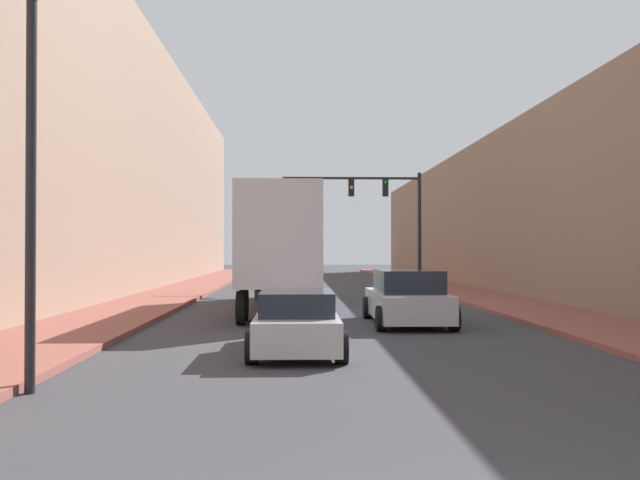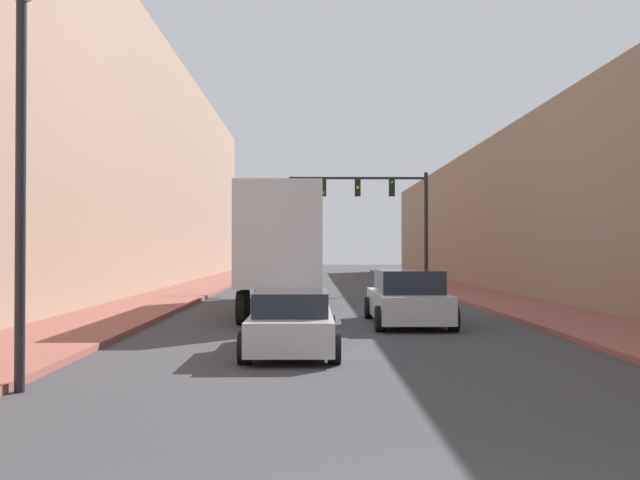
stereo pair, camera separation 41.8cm
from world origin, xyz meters
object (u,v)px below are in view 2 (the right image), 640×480
at_px(semi_truck, 285,246).
at_px(suv_car, 407,299).
at_px(traffic_signal_gantry, 388,206).
at_px(sedan_car, 292,322).
at_px(street_lamp, 21,122).

xyz_separation_m(semi_truck, suv_car, (3.80, -5.27, -1.58)).
bearing_deg(semi_truck, suv_car, -54.25).
relative_size(semi_truck, traffic_signal_gantry, 1.81).
distance_m(semi_truck, sedan_car, 11.01).
xyz_separation_m(sedan_car, street_lamp, (-4.11, -4.30, 3.56)).
bearing_deg(semi_truck, traffic_signal_gantry, 65.81).
height_order(sedan_car, street_lamp, street_lamp).
distance_m(suv_car, traffic_signal_gantry, 16.93).
bearing_deg(sedan_car, semi_truck, 92.75).
bearing_deg(street_lamp, sedan_car, 46.27).
bearing_deg(suv_car, traffic_signal_gantry, 85.73).
xyz_separation_m(suv_car, street_lamp, (-7.38, -9.89, 3.44)).
bearing_deg(semi_truck, sedan_car, -87.25).
distance_m(sedan_car, traffic_signal_gantry, 22.84).
xyz_separation_m(semi_truck, traffic_signal_gantry, (5.02, 11.19, 2.19)).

